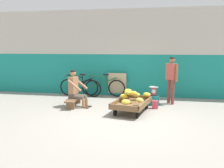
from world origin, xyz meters
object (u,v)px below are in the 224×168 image
Objects in this scene: low_bench at (74,100)px; plastic_crate at (153,100)px; vendor_seated at (76,89)px; banana_cart at (132,104)px; bicycle_far_left at (103,87)px; customer_adult at (172,75)px; shopping_bag at (155,105)px; sign_board at (117,84)px; bicycle_near_left at (80,87)px; weighing_scale at (154,91)px.

plastic_crate is at bearing 14.19° from low_bench.
vendor_seated is 2.50m from plastic_crate.
bicycle_far_left is at bearing 122.70° from banana_cart.
customer_adult is at bearing 16.69° from vendor_seated.
banana_cart is 1.41× the size of low_bench.
shopping_bag is at bearing 4.13° from vendor_seated.
sign_board is (-0.77, 2.14, 0.20)m from banana_cart.
sign_board is (-1.37, 1.16, 0.29)m from plastic_crate.
plastic_crate is 0.24× the size of customer_adult.
vendor_seated reaches higher than plastic_crate.
bicycle_near_left is (-0.27, 1.49, 0.15)m from low_bench.
bicycle_near_left reaches higher than banana_cart.
sign_board is 3.69× the size of shopping_bag.
banana_cart is 2.28m from sign_board.
low_bench is 3.23m from customer_adult.
low_bench is at bearing -165.83° from weighing_scale.
sign_board reaches higher than plastic_crate.
weighing_scale reaches higher than shopping_bag.
sign_board reaches higher than bicycle_far_left.
bicycle_near_left is at bearing 162.53° from weighing_scale.
low_bench is at bearing -176.42° from shopping_bag.
bicycle_near_left is (-2.74, 0.86, 0.20)m from plastic_crate.
vendor_seated is 2.47m from weighing_scale.
bicycle_near_left is at bearing 162.55° from plastic_crate.
plastic_crate is at bearing -40.39° from sign_board.
bicycle_near_left is 1.41m from sign_board.
shopping_bag is at bearing -83.37° from weighing_scale.
customer_adult reaches higher than plastic_crate.
weighing_scale is at bearing 58.33° from banana_cart.
customer_adult is at bearing -10.72° from bicycle_near_left.
vendor_seated is 3.80× the size of weighing_scale.
weighing_scale is at bearing -90.00° from plastic_crate.
shopping_bag is (-0.50, -0.70, -0.83)m from customer_adult.
plastic_crate is (0.60, 0.98, -0.09)m from banana_cart.
banana_cart is 1.79× the size of sign_board.
bicycle_far_left is 6.92× the size of shopping_bag.
plastic_crate is 1.50× the size of shopping_bag.
vendor_seated is at bearing -12.03° from low_bench.
vendor_seated reaches higher than low_bench.
plastic_crate is 1.00m from customer_adult.
weighing_scale is at bearing -40.42° from sign_board.
bicycle_near_left is at bearing -167.49° from sign_board.
shopping_bag is (1.93, -1.48, -0.23)m from bicycle_far_left.
customer_adult is 6.38× the size of shopping_bag.
weighing_scale is 0.34× the size of sign_board.
banana_cart is at bearing -70.33° from sign_board.
bicycle_near_left is at bearing 139.27° from banana_cart.
low_bench is 0.68× the size of bicycle_near_left.
low_bench is 1.74m from bicycle_far_left.
bicycle_far_left reaches higher than low_bench.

